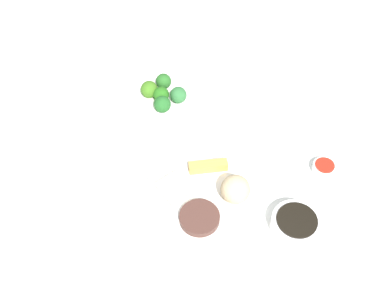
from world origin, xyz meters
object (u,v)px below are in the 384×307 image
object	(u,v)px
soy_sauce_bowl	(296,225)
sauce_ramekin_sweet_and_sour	(324,168)
main_plate	(204,195)
broccoli_plate	(161,102)

from	to	relation	value
soy_sauce_bowl	sauce_ramekin_sweet_and_sour	xyz separation A→B (m)	(-0.19, -0.02, -0.01)
main_plate	soy_sauce_bowl	xyz separation A→B (m)	(-0.05, 0.22, 0.01)
soy_sauce_bowl	sauce_ramekin_sweet_and_sour	world-z (taller)	soy_sauce_bowl
main_plate	sauce_ramekin_sweet_and_sour	world-z (taller)	sauce_ramekin_sweet_and_sour
sauce_ramekin_sweet_and_sour	broccoli_plate	bearing A→B (deg)	-85.18
soy_sauce_bowl	sauce_ramekin_sweet_and_sour	size ratio (longest dim) A/B	1.95
main_plate	soy_sauce_bowl	size ratio (longest dim) A/B	2.46
broccoli_plate	soy_sauce_bowl	bearing A→B (deg)	73.11
broccoli_plate	sauce_ramekin_sweet_and_sour	size ratio (longest dim) A/B	3.84
soy_sauce_bowl	main_plate	bearing A→B (deg)	-78.35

